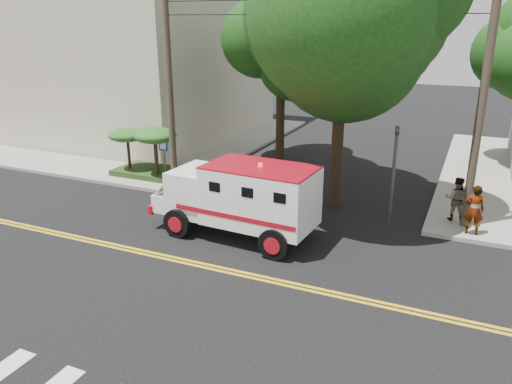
% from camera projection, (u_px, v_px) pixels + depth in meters
% --- Properties ---
extents(ground, '(100.00, 100.00, 0.00)m').
position_uv_depth(ground, '(224.00, 270.00, 14.74)').
color(ground, black).
rests_on(ground, ground).
extents(sidewalk_nw, '(17.00, 17.00, 0.15)m').
position_uv_depth(sidewalk_nw, '(134.00, 136.00, 31.59)').
color(sidewalk_nw, gray).
rests_on(sidewalk_nw, ground).
extents(building_left, '(16.00, 14.00, 10.00)m').
position_uv_depth(building_left, '(117.00, 51.00, 32.00)').
color(building_left, '#C2B19F').
rests_on(building_left, sidewalk_nw).
extents(utility_pole_left, '(0.28, 0.28, 9.00)m').
position_uv_depth(utility_pole_left, '(169.00, 84.00, 20.62)').
color(utility_pole_left, '#382D23').
rests_on(utility_pole_left, ground).
extents(utility_pole_right, '(0.28, 0.28, 9.00)m').
position_uv_depth(utility_pole_right, '(482.00, 102.00, 16.18)').
color(utility_pole_right, '#382D23').
rests_on(utility_pole_right, ground).
extents(tree_main, '(6.08, 5.70, 9.85)m').
position_uv_depth(tree_main, '(355.00, 14.00, 17.00)').
color(tree_main, black).
rests_on(tree_main, ground).
extents(tree_left, '(4.48, 4.20, 7.70)m').
position_uv_depth(tree_left, '(286.00, 48.00, 24.07)').
color(tree_left, black).
rests_on(tree_left, ground).
extents(traffic_signal, '(0.15, 0.18, 3.60)m').
position_uv_depth(traffic_signal, '(394.00, 165.00, 17.37)').
color(traffic_signal, '#3F3F42').
rests_on(traffic_signal, ground).
extents(accessibility_sign, '(0.45, 0.10, 2.02)m').
position_uv_depth(accessibility_sign, '(164.00, 155.00, 22.02)').
color(accessibility_sign, '#3F3F42').
rests_on(accessibility_sign, ground).
extents(palm_planter, '(3.52, 2.63, 2.36)m').
position_uv_depth(palm_planter, '(147.00, 144.00, 22.80)').
color(palm_planter, '#1E3314').
rests_on(palm_planter, sidewalk_nw).
extents(armored_truck, '(5.80, 2.59, 2.59)m').
position_uv_depth(armored_truck, '(241.00, 196.00, 16.57)').
color(armored_truck, white).
rests_on(armored_truck, ground).
extents(pedestrian_a, '(0.66, 0.46, 1.73)m').
position_uv_depth(pedestrian_a, '(474.00, 210.00, 16.61)').
color(pedestrian_a, gray).
rests_on(pedestrian_a, sidewalk_ne).
extents(pedestrian_b, '(0.81, 0.64, 1.61)m').
position_uv_depth(pedestrian_b, '(456.00, 199.00, 17.82)').
color(pedestrian_b, gray).
rests_on(pedestrian_b, sidewalk_ne).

